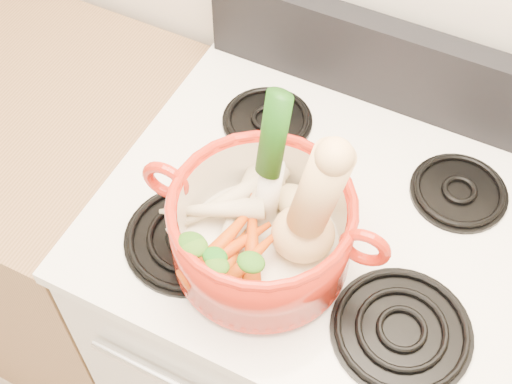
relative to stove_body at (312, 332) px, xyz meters
The scene contains 22 objects.
stove_body is the anchor object (origin of this frame).
cooktop 0.47m from the stove_body, ahead, with size 0.78×0.67×0.03m, color white.
control_backsplash 0.65m from the stove_body, 90.00° to the left, with size 0.76×0.05×0.18m, color black.
burner_front_left 0.56m from the stove_body, 139.90° to the right, with size 0.22×0.22×0.02m, color black.
burner_front_right 0.56m from the stove_body, 40.10° to the right, with size 0.22×0.22×0.02m, color black.
burner_back_left 0.55m from the stove_body, 143.62° to the left, with size 0.17×0.17×0.02m, color black.
burner_back_right 0.55m from the stove_body, 36.38° to the left, with size 0.17×0.17×0.02m, color black.
dutch_oven 0.60m from the stove_body, 114.69° to the right, with size 0.29×0.29×0.14m, color #B71F0F.
pot_handle_left 0.68m from the stove_body, 146.18° to the right, with size 0.08×0.08×0.02m, color #B71F0F.
pot_handle_right 0.65m from the stove_body, 52.16° to the right, with size 0.08×0.08×0.02m, color #B71F0F.
squash 0.68m from the stove_body, 91.36° to the right, with size 0.11×0.11×0.26m, color #E1A973, non-canonical shape.
leek 0.68m from the stove_body, 134.42° to the right, with size 0.04×0.04×0.28m, color white.
ginger 0.56m from the stove_body, 130.80° to the right, with size 0.08×0.06×0.04m, color #DAC386.
parsnip_0 0.59m from the stove_body, 134.82° to the right, with size 0.04×0.04×0.19m, color beige.
parsnip_1 0.60m from the stove_body, 143.91° to the right, with size 0.04×0.04×0.21m, color beige.
parsnip_2 0.59m from the stove_body, 131.86° to the right, with size 0.04×0.04×0.19m, color beige.
parsnip_3 0.62m from the stove_body, 138.23° to the right, with size 0.04×0.04×0.17m, color beige.
carrot_0 0.59m from the stove_body, 117.67° to the right, with size 0.03×0.03×0.15m, color #DB560A.
carrot_1 0.61m from the stove_body, 116.75° to the right, with size 0.04×0.04×0.17m, color #C9420A.
carrot_2 0.60m from the stove_body, 114.14° to the right, with size 0.03×0.03×0.17m, color #B93309.
carrot_3 0.61m from the stove_body, 121.58° to the right, with size 0.03×0.03×0.15m, color #CD510A.
carrot_4 0.61m from the stove_body, 105.75° to the right, with size 0.03×0.03×0.14m, color #BE5209.
Camera 1 is at (0.20, 0.71, 1.98)m, focal length 50.00 mm.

